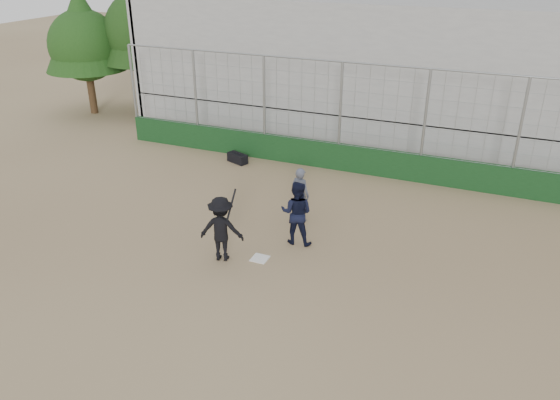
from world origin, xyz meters
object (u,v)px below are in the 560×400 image
at_px(catcher_crouched, 296,223).
at_px(umpire, 300,197).
at_px(batter_at_plate, 221,229).
at_px(equipment_bag, 237,158).

distance_m(catcher_crouched, umpire, 1.47).
distance_m(batter_at_plate, catcher_crouched, 2.19).
height_order(batter_at_plate, equipment_bag, batter_at_plate).
distance_m(catcher_crouched, equipment_bag, 6.64).
bearing_deg(equipment_bag, catcher_crouched, -48.68).
xyz_separation_m(batter_at_plate, umpire, (1.10, 2.95, -0.14)).
distance_m(umpire, equipment_bag, 5.36).
bearing_deg(catcher_crouched, equipment_bag, 131.32).
xyz_separation_m(umpire, equipment_bag, (-3.95, 3.57, -0.59)).
relative_size(batter_at_plate, catcher_crouched, 1.54).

